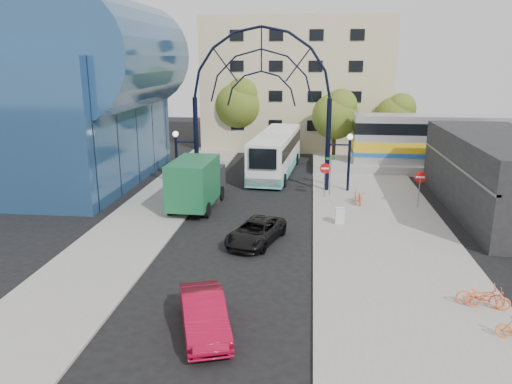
# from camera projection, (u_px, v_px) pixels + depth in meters

# --- Properties ---
(ground) EXTENTS (120.00, 120.00, 0.00)m
(ground) POSITION_uv_depth(u_px,v_px,m) (233.00, 260.00, 25.12)
(ground) COLOR black
(ground) RESTS_ON ground
(sidewalk_east) EXTENTS (8.00, 56.00, 0.12)m
(sidewalk_east) POSITION_uv_depth(u_px,v_px,m) (384.00, 238.00, 28.10)
(sidewalk_east) COLOR gray
(sidewalk_east) RESTS_ON ground
(plaza_west) EXTENTS (5.00, 50.00, 0.12)m
(plaza_west) POSITION_uv_depth(u_px,v_px,m) (146.00, 218.00, 31.55)
(plaza_west) COLOR gray
(plaza_west) RESTS_ON ground
(gateway_arch) EXTENTS (13.64, 0.44, 12.10)m
(gateway_arch) POSITION_uv_depth(u_px,v_px,m) (261.00, 76.00, 36.31)
(gateway_arch) COLOR black
(gateway_arch) RESTS_ON ground
(stop_sign) EXTENTS (0.80, 0.07, 2.50)m
(stop_sign) POSITION_uv_depth(u_px,v_px,m) (325.00, 172.00, 35.60)
(stop_sign) COLOR slate
(stop_sign) RESTS_ON sidewalk_east
(do_not_enter_sign) EXTENTS (0.76, 0.07, 2.48)m
(do_not_enter_sign) POSITION_uv_depth(u_px,v_px,m) (420.00, 181.00, 33.03)
(do_not_enter_sign) COLOR slate
(do_not_enter_sign) RESTS_ON sidewalk_east
(street_name_sign) EXTENTS (0.70, 0.70, 2.80)m
(street_name_sign) POSITION_uv_depth(u_px,v_px,m) (331.00, 168.00, 36.10)
(street_name_sign) COLOR slate
(street_name_sign) RESTS_ON sidewalk_east
(sandwich_board) EXTENTS (0.55, 0.61, 0.99)m
(sandwich_board) POSITION_uv_depth(u_px,v_px,m) (340.00, 214.00, 30.07)
(sandwich_board) COLOR white
(sandwich_board) RESTS_ON sidewalk_east
(transit_hall) EXTENTS (16.50, 18.00, 14.50)m
(transit_hall) POSITION_uv_depth(u_px,v_px,m) (70.00, 99.00, 39.37)
(transit_hall) COLOR navy
(transit_hall) RESTS_ON ground
(commercial_block_east) EXTENTS (6.00, 16.00, 5.00)m
(commercial_block_east) POSITION_uv_depth(u_px,v_px,m) (500.00, 175.00, 32.36)
(commercial_block_east) COLOR black
(commercial_block_east) RESTS_ON ground
(apartment_block) EXTENTS (20.00, 12.10, 14.00)m
(apartment_block) POSITION_uv_depth(u_px,v_px,m) (297.00, 83.00, 56.62)
(apartment_block) COLOR #C5BA89
(apartment_block) RESTS_ON ground
(train_platform) EXTENTS (32.00, 5.00, 0.80)m
(train_platform) POSITION_uv_depth(u_px,v_px,m) (495.00, 168.00, 44.00)
(train_platform) COLOR gray
(train_platform) RESTS_ON ground
(train_car) EXTENTS (25.10, 3.05, 4.20)m
(train_car) POSITION_uv_depth(u_px,v_px,m) (499.00, 140.00, 43.34)
(train_car) COLOR #B7B7BC
(train_car) RESTS_ON train_platform
(tree_north_a) EXTENTS (4.48, 4.48, 7.00)m
(tree_north_a) POSITION_uv_depth(u_px,v_px,m) (336.00, 114.00, 48.13)
(tree_north_a) COLOR #382314
(tree_north_a) RESTS_ON ground
(tree_north_b) EXTENTS (5.12, 5.12, 8.00)m
(tree_north_b) POSITION_uv_depth(u_px,v_px,m) (240.00, 102.00, 52.86)
(tree_north_b) COLOR #382314
(tree_north_b) RESTS_ON ground
(tree_north_c) EXTENTS (4.16, 4.16, 6.50)m
(tree_north_c) POSITION_uv_depth(u_px,v_px,m) (396.00, 115.00, 49.50)
(tree_north_c) COLOR #382314
(tree_north_c) RESTS_ON ground
(city_bus) EXTENTS (3.90, 13.06, 3.54)m
(city_bus) POSITION_uv_depth(u_px,v_px,m) (276.00, 152.00, 43.53)
(city_bus) COLOR white
(city_bus) RESTS_ON ground
(green_truck) EXTENTS (2.87, 6.93, 3.45)m
(green_truck) POSITION_uv_depth(u_px,v_px,m) (197.00, 183.00, 33.57)
(green_truck) COLOR black
(green_truck) RESTS_ON ground
(black_suv) EXTENTS (3.40, 5.08, 1.30)m
(black_suv) POSITION_uv_depth(u_px,v_px,m) (256.00, 232.00, 27.32)
(black_suv) COLOR black
(black_suv) RESTS_ON ground
(red_sedan) EXTENTS (2.87, 4.71, 1.47)m
(red_sedan) POSITION_uv_depth(u_px,v_px,m) (204.00, 314.00, 18.39)
(red_sedan) COLOR maroon
(red_sedan) RESTS_ON ground
(bike_near_a) EXTENTS (0.62, 1.71, 0.89)m
(bike_near_a) POSITION_uv_depth(u_px,v_px,m) (360.00, 197.00, 34.33)
(bike_near_a) COLOR #FB6232
(bike_near_a) RESTS_ON sidewalk_east
(bike_near_b) EXTENTS (0.53, 1.51, 0.89)m
(bike_near_b) POSITION_uv_depth(u_px,v_px,m) (356.00, 197.00, 34.46)
(bike_near_b) COLOR #D65F2A
(bike_near_b) RESTS_ON sidewalk_east
(bike_far_a) EXTENTS (1.76, 0.88, 0.88)m
(bike_far_a) POSITION_uv_depth(u_px,v_px,m) (488.00, 298.00, 19.96)
(bike_far_a) COLOR orange
(bike_far_a) RESTS_ON sidewalk_east
(bike_far_c) EXTENTS (1.95, 1.00, 0.98)m
(bike_far_c) POSITION_uv_depth(u_px,v_px,m) (481.00, 295.00, 20.12)
(bike_far_c) COLOR orange
(bike_far_c) RESTS_ON sidewalk_east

